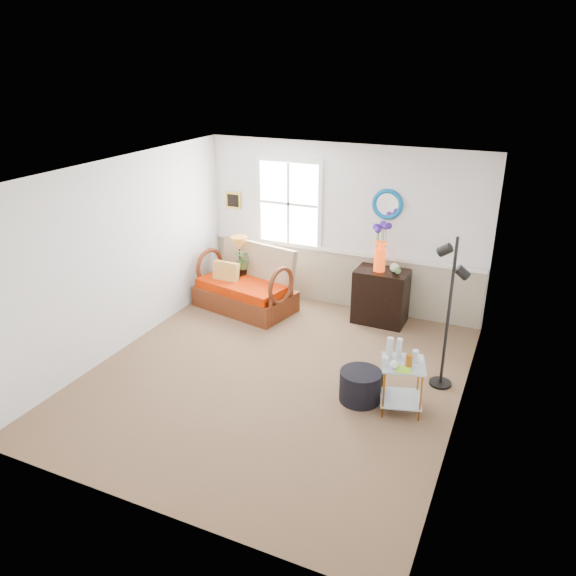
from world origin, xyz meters
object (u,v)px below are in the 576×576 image
at_px(loveseat, 245,279).
at_px(floor_lamp, 448,315).
at_px(side_table, 401,386).
at_px(cabinet, 381,296).
at_px(ottoman, 360,386).
at_px(lamp_stand, 240,283).

height_order(loveseat, floor_lamp, floor_lamp).
relative_size(side_table, floor_lamp, 0.32).
bearing_deg(cabinet, side_table, -67.75).
height_order(side_table, ottoman, side_table).
xyz_separation_m(loveseat, floor_lamp, (3.30, -1.03, 0.45)).
xyz_separation_m(cabinet, side_table, (0.85, -2.16, -0.11)).
bearing_deg(floor_lamp, cabinet, 143.02).
relative_size(lamp_stand, side_table, 0.93).
bearing_deg(ottoman, loveseat, 144.59).
xyz_separation_m(loveseat, cabinet, (2.11, 0.41, -0.09)).
relative_size(cabinet, ottoman, 1.69).
height_order(cabinet, side_table, cabinet).
xyz_separation_m(lamp_stand, floor_lamp, (3.56, -1.34, 0.67)).
bearing_deg(loveseat, cabinet, 22.81).
distance_m(loveseat, cabinet, 2.15).
height_order(cabinet, ottoman, cabinet).
bearing_deg(floor_lamp, side_table, -101.26).
bearing_deg(ottoman, floor_lamp, 42.34).
xyz_separation_m(floor_lamp, ottoman, (-0.81, -0.74, -0.77)).
relative_size(loveseat, side_table, 2.54).
relative_size(lamp_stand, ottoman, 1.15).
relative_size(floor_lamp, ottoman, 3.89).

